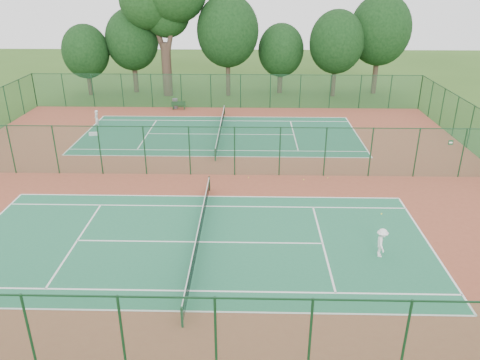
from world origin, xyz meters
name	(u,v)px	position (x,y,z in m)	size (l,w,h in m)	color
ground	(213,175)	(0.00, 0.00, 0.00)	(120.00, 120.00, 0.00)	#30541A
red_pad	(213,175)	(0.00, 0.00, 0.01)	(40.00, 36.00, 0.01)	brown
court_near	(199,242)	(0.00, -9.00, 0.01)	(23.77, 10.97, 0.01)	#216847
court_far	(221,134)	(0.00, 9.00, 0.01)	(23.77, 10.97, 0.01)	#1D5D41
fence_north	(226,91)	(0.00, 18.00, 1.76)	(40.00, 0.09, 3.50)	#17472A
fence_south	(169,339)	(0.00, -18.00, 1.76)	(40.00, 0.09, 3.50)	#1A4E32
fence_divider	(212,151)	(0.00, 0.00, 1.76)	(40.00, 0.09, 3.50)	#1A4F31
tennis_net_near	(199,233)	(0.00, -9.00, 0.54)	(0.10, 12.90, 0.97)	#13351B
tennis_net_far	(220,128)	(0.00, 9.00, 0.54)	(0.10, 12.90, 0.97)	#153B1E
player_near	(382,243)	(9.06, -10.09, 0.77)	(0.97, 0.56, 1.50)	white
player_far	(97,119)	(-11.38, 10.88, 0.81)	(0.57, 0.38, 1.57)	silver
trash_bin	(175,103)	(-5.26, 17.60, 0.52)	(0.56, 0.56, 1.01)	slate
bench	(179,105)	(-4.83, 17.10, 0.47)	(1.47, 0.52, 0.89)	black
kit_bag	(94,134)	(-10.98, 8.43, 0.15)	(0.76, 0.28, 0.28)	silver
stray_ball_a	(304,180)	(6.25, -0.80, 0.05)	(0.07, 0.07, 0.07)	yellow
stray_ball_b	(328,178)	(7.92, -0.46, 0.04)	(0.07, 0.07, 0.07)	#C9DC33
stray_ball_c	(248,178)	(2.50, -0.54, 0.04)	(0.07, 0.07, 0.07)	yellow
evergreen_row	(233,94)	(0.50, 24.25, 0.00)	(39.00, 5.00, 12.00)	black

